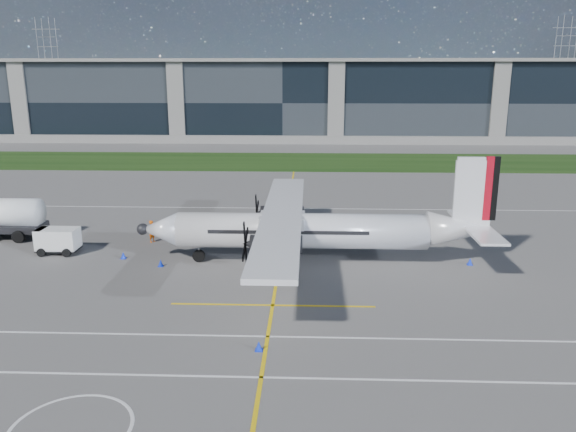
{
  "coord_description": "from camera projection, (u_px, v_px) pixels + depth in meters",
  "views": [
    {
      "loc": [
        5.05,
        -36.45,
        13.3
      ],
      "look_at": [
        3.62,
        1.54,
        3.47
      ],
      "focal_mm": 35.0,
      "sensor_mm": 36.0,
      "label": 1
    }
  ],
  "objects": [
    {
      "name": "safety_cone_tail",
      "position": [
        470.0,
        261.0,
        39.68
      ],
      "size": [
        0.36,
        0.36,
        0.5
      ],
      "primitive_type": "cone",
      "color": "#0D2BE2",
      "rests_on": "ground"
    },
    {
      "name": "yellow_taxiway_centerline",
      "position": [
        285.0,
        230.0,
        48.34
      ],
      "size": [
        0.2,
        70.0,
        0.01
      ],
      "primitive_type": "cube",
      "color": "yellow",
      "rests_on": "ground"
    },
    {
      "name": "tree_line",
      "position": [
        293.0,
        106.0,
        173.47
      ],
      "size": [
        400.0,
        6.0,
        6.0
      ],
      "primitive_type": "cube",
      "color": "black",
      "rests_on": "ground"
    },
    {
      "name": "turboprop_aircraft",
      "position": [
        315.0,
        211.0,
        39.12
      ],
      "size": [
        24.91,
        25.84,
        7.75
      ],
      "primitive_type": null,
      "color": "white",
      "rests_on": "ground"
    },
    {
      "name": "ground",
      "position": [
        272.0,
        170.0,
        77.47
      ],
      "size": [
        400.0,
        400.0,
        0.0
      ],
      "primitive_type": "plane",
      "color": "#595654",
      "rests_on": "ground"
    },
    {
      "name": "safety_cone_portwing",
      "position": [
        259.0,
        346.0,
        27.5
      ],
      "size": [
        0.36,
        0.36,
        0.5
      ],
      "primitive_type": "cone",
      "color": "#0D2BE2",
      "rests_on": "ground"
    },
    {
      "name": "terminal_building",
      "position": [
        285.0,
        101.0,
        114.29
      ],
      "size": [
        120.0,
        20.0,
        15.0
      ],
      "primitive_type": "cube",
      "color": "black",
      "rests_on": "ground"
    },
    {
      "name": "safety_cone_stbdwing",
      "position": [
        291.0,
        214.0,
        52.81
      ],
      "size": [
        0.36,
        0.36,
        0.5
      ],
      "primitive_type": "cone",
      "color": "#0D2BE2",
      "rests_on": "ground"
    },
    {
      "name": "white_lane_line",
      "position": [
        195.0,
        376.0,
        25.23
      ],
      "size": [
        90.0,
        0.15,
        0.01
      ],
      "primitive_type": "cube",
      "color": "white",
      "rests_on": "ground"
    },
    {
      "name": "pylon_west",
      "position": [
        49.0,
        66.0,
        183.05
      ],
      "size": [
        9.0,
        4.6,
        30.0
      ],
      "primitive_type": null,
      "color": "gray",
      "rests_on": "ground"
    },
    {
      "name": "safety_cone_fwd",
      "position": [
        123.0,
        255.0,
        41.01
      ],
      "size": [
        0.36,
        0.36,
        0.5
      ],
      "primitive_type": "cone",
      "color": "#0D2BE2",
      "rests_on": "ground"
    },
    {
      "name": "safety_cone_nose_port",
      "position": [
        161.0,
        263.0,
        39.37
      ],
      "size": [
        0.36,
        0.36,
        0.5
      ],
      "primitive_type": "cone",
      "color": "#0D2BE2",
      "rests_on": "ground"
    },
    {
      "name": "pylon_east",
      "position": [
        563.0,
        66.0,
        177.05
      ],
      "size": [
        9.0,
        4.6,
        30.0
      ],
      "primitive_type": null,
      "color": "gray",
      "rests_on": "ground"
    },
    {
      "name": "baggage_tug",
      "position": [
        58.0,
        241.0,
        42.07
      ],
      "size": [
        3.17,
        1.9,
        1.9
      ],
      "primitive_type": null,
      "color": "white",
      "rests_on": "ground"
    },
    {
      "name": "grass_strip",
      "position": [
        276.0,
        161.0,
        85.21
      ],
      "size": [
        400.0,
        18.0,
        0.04
      ],
      "primitive_type": "cube",
      "color": "#15330E",
      "rests_on": "ground"
    },
    {
      "name": "ground_crew_person",
      "position": [
        152.0,
        230.0,
        44.81
      ],
      "size": [
        0.91,
        1.01,
        2.04
      ],
      "primitive_type": "imported",
      "rotation": [
        0.0,
        0.0,
        1.09
      ],
      "color": "#F25907",
      "rests_on": "ground"
    }
  ]
}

